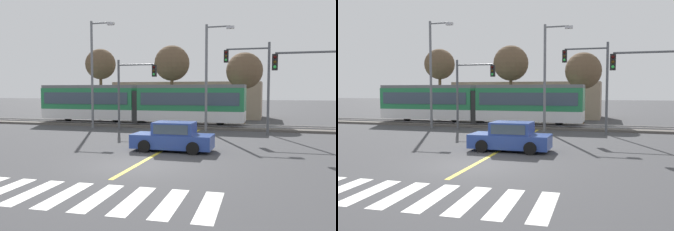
% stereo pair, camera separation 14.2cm
% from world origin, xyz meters
% --- Properties ---
extents(ground_plane, '(200.00, 200.00, 0.00)m').
position_xyz_m(ground_plane, '(0.00, 0.00, 0.00)').
color(ground_plane, '#3D3D3F').
extents(track_bed, '(120.00, 4.00, 0.18)m').
position_xyz_m(track_bed, '(0.00, 15.81, 0.09)').
color(track_bed, '#56514C').
rests_on(track_bed, ground).
extents(rail_near, '(120.00, 0.08, 0.10)m').
position_xyz_m(rail_near, '(0.00, 15.09, 0.23)').
color(rail_near, '#939399').
rests_on(rail_near, track_bed).
extents(rail_far, '(120.00, 0.08, 0.10)m').
position_xyz_m(rail_far, '(0.00, 16.53, 0.23)').
color(rail_far, '#939399').
rests_on(rail_far, track_bed).
extents(light_rail_tram, '(18.50, 2.64, 3.43)m').
position_xyz_m(light_rail_tram, '(-5.83, 15.80, 2.05)').
color(light_rail_tram, silver).
rests_on(light_rail_tram, track_bed).
extents(crosswalk_stripe_1, '(0.65, 2.82, 0.01)m').
position_xyz_m(crosswalk_stripe_1, '(-2.75, -4.67, 0.00)').
color(crosswalk_stripe_1, silver).
rests_on(crosswalk_stripe_1, ground).
extents(crosswalk_stripe_2, '(0.65, 2.82, 0.01)m').
position_xyz_m(crosswalk_stripe_2, '(-1.65, -4.63, 0.00)').
color(crosswalk_stripe_2, silver).
rests_on(crosswalk_stripe_2, ground).
extents(crosswalk_stripe_3, '(0.65, 2.82, 0.01)m').
position_xyz_m(crosswalk_stripe_3, '(-0.55, -4.60, 0.00)').
color(crosswalk_stripe_3, silver).
rests_on(crosswalk_stripe_3, ground).
extents(crosswalk_stripe_4, '(0.65, 2.82, 0.01)m').
position_xyz_m(crosswalk_stripe_4, '(0.55, -4.56, 0.00)').
color(crosswalk_stripe_4, silver).
rests_on(crosswalk_stripe_4, ground).
extents(crosswalk_stripe_5, '(0.65, 2.82, 0.01)m').
position_xyz_m(crosswalk_stripe_5, '(1.65, -4.53, 0.00)').
color(crosswalk_stripe_5, silver).
rests_on(crosswalk_stripe_5, ground).
extents(crosswalk_stripe_6, '(0.65, 2.82, 0.01)m').
position_xyz_m(crosswalk_stripe_6, '(2.75, -4.49, 0.00)').
color(crosswalk_stripe_6, silver).
rests_on(crosswalk_stripe_6, ground).
extents(crosswalk_stripe_7, '(0.65, 2.82, 0.01)m').
position_xyz_m(crosswalk_stripe_7, '(3.85, -4.46, 0.00)').
color(crosswalk_stripe_7, silver).
rests_on(crosswalk_stripe_7, ground).
extents(lane_centre_line, '(0.20, 16.39, 0.01)m').
position_xyz_m(lane_centre_line, '(0.00, 5.62, 0.00)').
color(lane_centre_line, gold).
rests_on(lane_centre_line, ground).
extents(sedan_crossing, '(4.20, 1.93, 1.52)m').
position_xyz_m(sedan_crossing, '(0.54, 3.84, 0.70)').
color(sedan_crossing, '#284293').
rests_on(sedan_crossing, ground).
extents(traffic_light_mid_right, '(4.25, 0.38, 5.77)m').
position_xyz_m(traffic_light_mid_right, '(8.11, 6.90, 3.80)').
color(traffic_light_mid_right, '#515459').
rests_on(traffic_light_mid_right, ground).
extents(traffic_light_far_left, '(3.25, 0.38, 5.56)m').
position_xyz_m(traffic_light_far_left, '(-5.16, 12.35, 3.67)').
color(traffic_light_far_left, '#515459').
rests_on(traffic_light_far_left, ground).
extents(traffic_light_far_right, '(3.25, 0.38, 6.53)m').
position_xyz_m(traffic_light_far_right, '(4.23, 12.27, 4.27)').
color(traffic_light_far_right, '#515459').
rests_on(traffic_light_far_right, ground).
extents(street_lamp_west, '(2.11, 0.28, 8.77)m').
position_xyz_m(street_lamp_west, '(-8.58, 12.62, 4.96)').
color(street_lamp_west, slate).
rests_on(street_lamp_west, ground).
extents(street_lamp_centre, '(2.16, 0.28, 8.09)m').
position_xyz_m(street_lamp_centre, '(0.88, 12.95, 4.61)').
color(street_lamp_centre, slate).
rests_on(street_lamp_centre, ground).
extents(bare_tree_far_west, '(3.28, 3.28, 7.60)m').
position_xyz_m(bare_tree_far_west, '(-12.36, 21.31, 5.91)').
color(bare_tree_far_west, brown).
rests_on(bare_tree_far_west, ground).
extents(bare_tree_west, '(3.61, 3.61, 7.70)m').
position_xyz_m(bare_tree_west, '(-4.35, 21.34, 5.86)').
color(bare_tree_west, brown).
rests_on(bare_tree_west, ground).
extents(bare_tree_east, '(3.38, 3.38, 6.64)m').
position_xyz_m(bare_tree_east, '(3.03, 19.85, 4.92)').
color(bare_tree_east, brown).
rests_on(bare_tree_east, ground).
extents(building_backdrop_far, '(16.81, 6.00, 4.07)m').
position_xyz_m(building_backdrop_far, '(-3.93, 27.08, 2.03)').
color(building_backdrop_far, gray).
rests_on(building_backdrop_far, ground).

